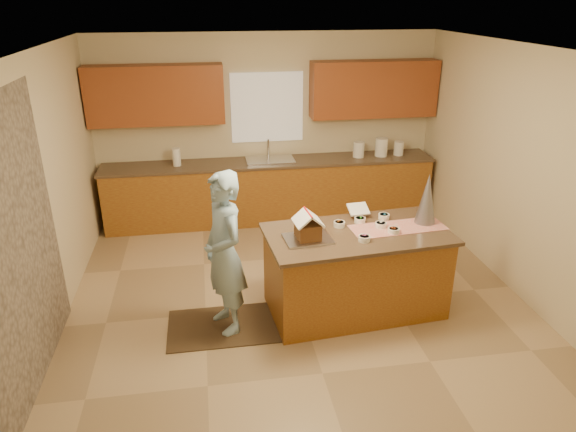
# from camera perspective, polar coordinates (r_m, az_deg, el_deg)

# --- Properties ---
(floor) EXTENTS (5.50, 5.50, 0.00)m
(floor) POSITION_cam_1_polar(r_m,az_deg,el_deg) (5.85, 1.30, -9.75)
(floor) COLOR tan
(floor) RESTS_ON ground
(ceiling) EXTENTS (5.50, 5.50, 0.00)m
(ceiling) POSITION_cam_1_polar(r_m,az_deg,el_deg) (4.94, 1.59, 17.59)
(ceiling) COLOR silver
(ceiling) RESTS_ON floor
(wall_back) EXTENTS (5.50, 5.50, 0.00)m
(wall_back) POSITION_cam_1_polar(r_m,az_deg,el_deg) (7.85, -2.30, 9.66)
(wall_back) COLOR beige
(wall_back) RESTS_ON floor
(wall_front) EXTENTS (5.50, 5.50, 0.00)m
(wall_front) POSITION_cam_1_polar(r_m,az_deg,el_deg) (2.91, 11.80, -16.26)
(wall_front) COLOR beige
(wall_front) RESTS_ON floor
(wall_left) EXTENTS (5.50, 5.50, 0.00)m
(wall_left) POSITION_cam_1_polar(r_m,az_deg,el_deg) (5.40, -25.65, 0.99)
(wall_left) COLOR beige
(wall_left) RESTS_ON floor
(wall_right) EXTENTS (5.50, 5.50, 0.00)m
(wall_right) POSITION_cam_1_polar(r_m,az_deg,el_deg) (6.19, 24.88, 3.78)
(wall_right) COLOR beige
(wall_right) RESTS_ON floor
(stone_accent) EXTENTS (0.00, 2.50, 2.50)m
(stone_accent) POSITION_cam_1_polar(r_m,az_deg,el_deg) (4.73, -27.63, -3.73)
(stone_accent) COLOR gray
(stone_accent) RESTS_ON wall_left
(window_curtain) EXTENTS (1.05, 0.03, 1.00)m
(window_curtain) POSITION_cam_1_polar(r_m,az_deg,el_deg) (7.75, -2.31, 11.77)
(window_curtain) COLOR white
(window_curtain) RESTS_ON wall_back
(back_counter_base) EXTENTS (4.80, 0.60, 0.88)m
(back_counter_base) POSITION_cam_1_polar(r_m,az_deg,el_deg) (7.83, -1.92, 2.67)
(back_counter_base) COLOR #95651F
(back_counter_base) RESTS_ON floor
(back_counter_top) EXTENTS (4.85, 0.63, 0.04)m
(back_counter_top) POSITION_cam_1_polar(r_m,az_deg,el_deg) (7.68, -1.97, 5.88)
(back_counter_top) COLOR brown
(back_counter_top) RESTS_ON back_counter_base
(upper_cabinet_left) EXTENTS (1.85, 0.35, 0.80)m
(upper_cabinet_left) POSITION_cam_1_polar(r_m,az_deg,el_deg) (7.53, -14.27, 12.69)
(upper_cabinet_left) COLOR brown
(upper_cabinet_left) RESTS_ON wall_back
(upper_cabinet_right) EXTENTS (1.85, 0.35, 0.80)m
(upper_cabinet_right) POSITION_cam_1_polar(r_m,az_deg,el_deg) (7.90, 9.35, 13.55)
(upper_cabinet_right) COLOR brown
(upper_cabinet_right) RESTS_ON wall_back
(sink) EXTENTS (0.70, 0.45, 0.12)m
(sink) POSITION_cam_1_polar(r_m,az_deg,el_deg) (7.68, -1.97, 5.81)
(sink) COLOR silver
(sink) RESTS_ON back_counter_top
(faucet) EXTENTS (0.03, 0.03, 0.28)m
(faucet) POSITION_cam_1_polar(r_m,az_deg,el_deg) (7.81, -2.16, 7.39)
(faucet) COLOR silver
(faucet) RESTS_ON back_counter_top
(island_base) EXTENTS (1.87, 1.06, 0.88)m
(island_base) POSITION_cam_1_polar(r_m,az_deg,el_deg) (5.62, 7.37, -6.21)
(island_base) COLOR #95651F
(island_base) RESTS_ON floor
(island_top) EXTENTS (1.96, 1.14, 0.04)m
(island_top) POSITION_cam_1_polar(r_m,az_deg,el_deg) (5.41, 7.61, -1.96)
(island_top) COLOR brown
(island_top) RESTS_ON island_base
(table_runner) EXTENTS (1.03, 0.45, 0.01)m
(table_runner) POSITION_cam_1_polar(r_m,az_deg,el_deg) (5.58, 11.93, -1.23)
(table_runner) COLOR red
(table_runner) RESTS_ON island_top
(baking_tray) EXTENTS (0.49, 0.38, 0.03)m
(baking_tray) POSITION_cam_1_polar(r_m,az_deg,el_deg) (5.19, 2.17, -2.52)
(baking_tray) COLOR silver
(baking_tray) RESTS_ON island_top
(cookbook) EXTENTS (0.23, 0.19, 0.09)m
(cookbook) POSITION_cam_1_polar(r_m,az_deg,el_deg) (5.74, 7.68, 0.75)
(cookbook) COLOR white
(cookbook) RESTS_ON island_top
(tinsel_tree) EXTENTS (0.24, 0.24, 0.55)m
(tinsel_tree) POSITION_cam_1_polar(r_m,az_deg,el_deg) (5.66, 14.95, 1.84)
(tinsel_tree) COLOR #AFAEBB
(tinsel_tree) RESTS_ON island_top
(rug) EXTENTS (1.13, 0.74, 0.01)m
(rug) POSITION_cam_1_polar(r_m,az_deg,el_deg) (5.56, -7.08, -11.85)
(rug) COLOR black
(rug) RESTS_ON floor
(boy) EXTENTS (0.58, 0.71, 1.67)m
(boy) POSITION_cam_1_polar(r_m,az_deg,el_deg) (5.13, -6.98, -4.09)
(boy) COLOR #8FB2CB
(boy) RESTS_ON rug
(canister_a) EXTENTS (0.17, 0.17, 0.23)m
(canister_a) POSITION_cam_1_polar(r_m,az_deg,el_deg) (7.91, 7.74, 7.23)
(canister_a) COLOR white
(canister_a) RESTS_ON back_counter_top
(canister_b) EXTENTS (0.19, 0.19, 0.27)m
(canister_b) POSITION_cam_1_polar(r_m,az_deg,el_deg) (8.01, 10.17, 7.43)
(canister_b) COLOR white
(canister_b) RESTS_ON back_counter_top
(canister_c) EXTENTS (0.15, 0.15, 0.21)m
(canister_c) POSITION_cam_1_polar(r_m,az_deg,el_deg) (8.12, 12.01, 7.26)
(canister_c) COLOR white
(canister_c) RESTS_ON back_counter_top
(paper_towel) EXTENTS (0.11, 0.11, 0.25)m
(paper_towel) POSITION_cam_1_polar(r_m,az_deg,el_deg) (7.59, -12.09, 6.32)
(paper_towel) COLOR white
(paper_towel) RESTS_ON back_counter_top
(gingerbread_house) EXTENTS (0.30, 0.30, 0.28)m
(gingerbread_house) POSITION_cam_1_polar(r_m,az_deg,el_deg) (5.14, 2.19, -1.33)
(gingerbread_house) COLOR brown
(gingerbread_house) RESTS_ON baking_tray
(candy_bowls) EXTENTS (0.65, 0.62, 0.06)m
(candy_bowls) POSITION_cam_1_polar(r_m,az_deg,el_deg) (5.51, 8.98, -1.04)
(candy_bowls) COLOR green
(candy_bowls) RESTS_ON island_top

